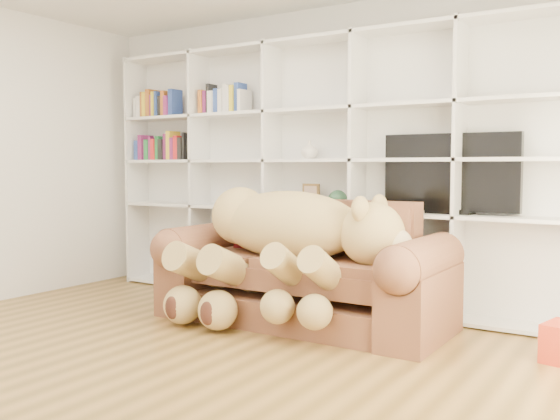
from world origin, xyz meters
The scene contains 13 objects.
floor centered at (0.00, 0.00, 0.00)m, with size 5.00×5.00×0.00m, color brown.
wall_back centered at (0.00, 2.50, 1.35)m, with size 5.00×0.02×2.70m, color white.
bookshelf centered at (-0.24, 2.36, 1.31)m, with size 4.43×0.35×2.40m.
sofa centered at (0.29, 1.66, 0.37)m, with size 2.30×0.99×0.97m.
teddy_bear centered at (0.21, 1.46, 0.69)m, with size 1.83×0.97×1.06m.
throw_pillow centered at (-0.22, 1.82, 0.72)m, with size 0.46×0.15×0.46m, color #580F10.
tv centered at (1.23, 2.35, 1.18)m, with size 1.09×0.18×0.65m.
picture_frame centered at (-0.02, 2.30, 0.98)m, with size 0.17×0.03×0.21m, color brown.
green_vase centered at (0.25, 2.30, 0.95)m, with size 0.17×0.17×0.17m, color #305E3F.
figurine_tall centered at (-0.92, 2.30, 0.94)m, with size 0.08×0.08×0.15m, color beige.
figurine_short centered at (-0.90, 2.30, 0.93)m, with size 0.07×0.07×0.12m, color beige.
snow_globe centered at (-0.65, 2.30, 0.93)m, with size 0.12×0.12×0.12m, color silver.
shelf_vase centered at (-0.04, 2.30, 1.40)m, with size 0.16×0.16×0.17m, color beige.
Camera 1 is at (2.77, -2.61, 1.25)m, focal length 40.00 mm.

